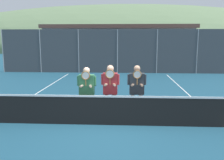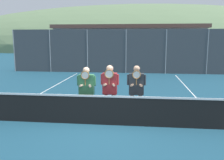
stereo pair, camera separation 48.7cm
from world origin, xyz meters
TOP-DOWN VIEW (x-y plane):
  - ground_plane at (0.00, 0.00)m, footprint 120.00×120.00m
  - hill_distant at (0.00, 64.19)m, footprint 115.91×64.39m
  - clubhouse_building at (-0.14, 19.36)m, footprint 15.24×5.50m
  - fence_back at (0.00, 11.75)m, footprint 18.06×0.06m
  - tennis_net at (0.00, 0.00)m, footprint 9.87×0.09m
  - court_line_left_sideline at (-3.67, 3.00)m, footprint 0.05×16.00m
  - court_line_right_sideline at (3.67, 3.00)m, footprint 0.05×16.00m
  - player_leftmost at (-0.60, 0.50)m, footprint 0.62×0.34m
  - player_center_left at (0.16, 0.52)m, footprint 0.59×0.34m
  - player_center_right at (1.02, 0.56)m, footprint 0.61×0.34m
  - car_far_left at (-4.90, 15.13)m, footprint 4.65×2.02m
  - car_left_of_center at (0.15, 14.92)m, footprint 4.24×2.07m
  - car_center at (5.05, 15.03)m, footprint 4.37×2.05m

SIDE VIEW (x-z plane):
  - ground_plane at x=0.00m, z-range 0.00..0.00m
  - hill_distant at x=0.00m, z-range -11.27..11.27m
  - court_line_left_sideline at x=-3.67m, z-range 0.00..0.01m
  - court_line_right_sideline at x=3.67m, z-range 0.00..0.01m
  - tennis_net at x=0.00m, z-range -0.03..1.00m
  - car_far_left at x=-4.90m, z-range 0.02..1.77m
  - car_center at x=5.05m, z-range 0.02..1.79m
  - car_left_of_center at x=0.15m, z-range 0.01..1.84m
  - player_leftmost at x=-0.60m, z-range 0.17..1.91m
  - player_center_right at x=1.02m, z-range 0.16..1.97m
  - player_center_left at x=0.16m, z-range 0.18..1.99m
  - fence_back at x=0.00m, z-range 0.00..3.32m
  - clubhouse_building at x=-0.14m, z-range 0.02..3.99m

